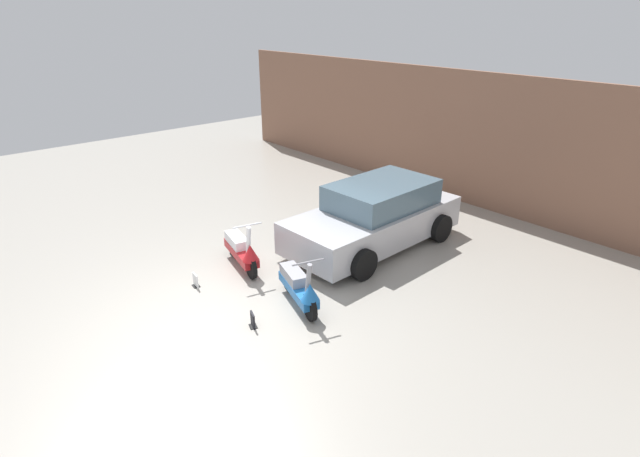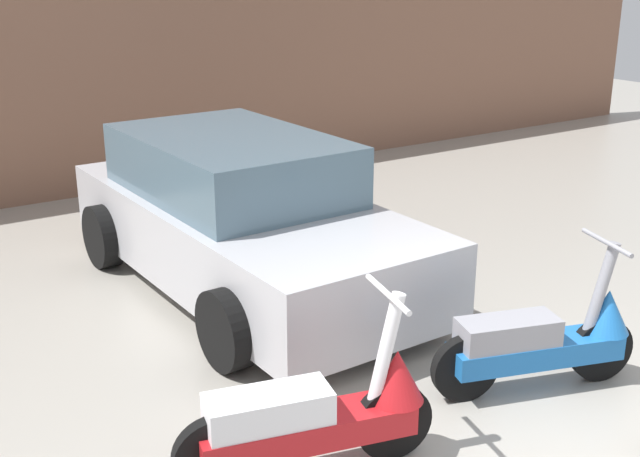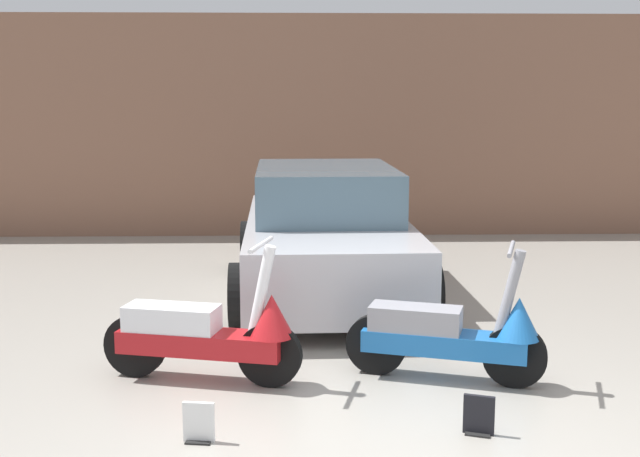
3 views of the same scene
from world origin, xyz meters
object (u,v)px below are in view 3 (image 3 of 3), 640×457
Objects in this scene: scooter_front_right at (453,333)px; scooter_front_left at (209,332)px; placard_near_left_scooter at (199,424)px; placard_near_right_scooter at (479,417)px; car_rear_left at (326,234)px.

scooter_front_left is at bearing -163.42° from scooter_front_right.
scooter_front_left is 5.98× the size of placard_near_left_scooter.
scooter_front_right is 5.72× the size of placard_near_right_scooter.
scooter_front_left is 2.98m from car_rear_left.
placard_near_right_scooter is (-0.02, -0.98, -0.27)m from scooter_front_right.
scooter_front_right is (1.86, -0.04, -0.01)m from scooter_front_left.
placard_near_left_scooter is at bearing -132.37° from scooter_front_right.
scooter_front_left is 1.86m from scooter_front_right.
placard_near_left_scooter is at bearing -74.14° from scooter_front_left.
scooter_front_right reaches higher than placard_near_right_scooter.
placard_near_right_scooter is at bearing -73.24° from scooter_front_right.
car_rear_left is at bearing 102.57° from placard_near_right_scooter.
car_rear_left is 15.91× the size of placard_near_right_scooter.
car_rear_left reaches higher than scooter_front_right.
scooter_front_left is 1.11m from placard_near_left_scooter.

